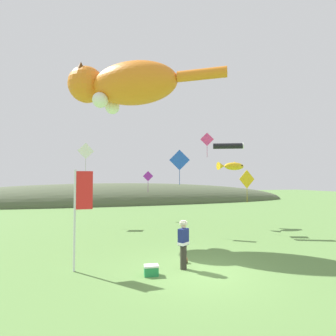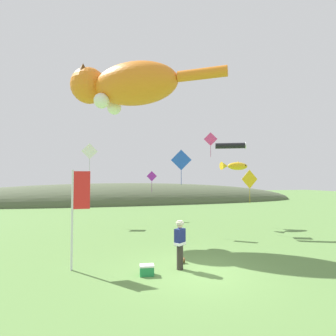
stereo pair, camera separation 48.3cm
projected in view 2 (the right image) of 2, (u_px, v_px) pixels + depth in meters
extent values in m
plane|color=#5B8442|center=(197.00, 272.00, 9.31)|extent=(120.00, 120.00, 0.00)
ellipsoid|color=#4C563D|center=(123.00, 202.00, 37.38)|extent=(54.97, 11.61, 5.51)
cylinder|color=#332D28|center=(180.00, 257.00, 9.61)|extent=(0.24, 0.24, 0.88)
cube|color=navy|center=(180.00, 237.00, 9.65)|extent=(0.46, 0.43, 0.60)
cube|color=white|center=(180.00, 243.00, 9.64)|extent=(0.49, 0.46, 0.10)
sphere|color=beige|center=(180.00, 226.00, 9.66)|extent=(0.20, 0.20, 0.20)
cylinder|color=#B2AD99|center=(180.00, 223.00, 9.67)|extent=(0.30, 0.30, 0.09)
cylinder|color=#B2AD99|center=(180.00, 222.00, 9.67)|extent=(0.20, 0.20, 0.07)
cylinder|color=olive|center=(182.00, 260.00, 10.30)|extent=(0.13, 0.17, 0.17)
cylinder|color=brown|center=(181.00, 260.00, 10.28)|extent=(0.02, 0.22, 0.22)
cylinder|color=brown|center=(184.00, 260.00, 10.32)|extent=(0.02, 0.22, 0.22)
cube|color=#268C4C|center=(147.00, 271.00, 9.01)|extent=(0.52, 0.38, 0.30)
cube|color=white|center=(147.00, 266.00, 9.01)|extent=(0.53, 0.38, 0.06)
cylinder|color=silver|center=(72.00, 220.00, 9.58)|extent=(0.08, 0.08, 3.65)
cube|color=red|center=(82.00, 190.00, 9.71)|extent=(0.60, 0.03, 1.40)
ellipsoid|color=orange|center=(136.00, 84.00, 14.96)|extent=(5.67, 4.92, 2.40)
ellipsoid|color=white|center=(132.00, 92.00, 15.02)|extent=(3.55, 2.98, 1.32)
sphere|color=orange|center=(89.00, 86.00, 15.91)|extent=(2.16, 2.16, 2.16)
cone|color=#522A0A|center=(83.00, 69.00, 15.38)|extent=(1.06, 1.06, 0.72)
cone|color=#522A0A|center=(94.00, 77.00, 16.51)|extent=(1.06, 1.06, 0.72)
sphere|color=white|center=(101.00, 101.00, 14.76)|extent=(0.86, 0.86, 0.86)
sphere|color=white|center=(114.00, 107.00, 16.14)|extent=(0.86, 0.86, 0.86)
cylinder|color=orange|center=(202.00, 74.00, 13.81)|extent=(2.54, 1.90, 0.58)
ellipsoid|color=gold|center=(238.00, 166.00, 19.03)|extent=(1.64, 0.70, 0.57)
cone|color=gold|center=(225.00, 166.00, 18.70)|extent=(0.55, 0.60, 0.57)
cone|color=gold|center=(238.00, 163.00, 19.05)|extent=(0.28, 0.28, 0.27)
sphere|color=black|center=(245.00, 165.00, 19.01)|extent=(0.13, 0.13, 0.13)
cylinder|color=black|center=(230.00, 146.00, 16.77)|extent=(1.88, 1.07, 0.36)
torus|color=white|center=(246.00, 145.00, 16.64)|extent=(0.23, 0.43, 0.44)
cube|color=#E53F8C|center=(211.00, 139.00, 20.60)|extent=(1.00, 0.41, 1.07)
cylinder|color=black|center=(211.00, 139.00, 20.61)|extent=(0.67, 0.28, 0.02)
cube|color=#A02C62|center=(211.00, 151.00, 20.56)|extent=(0.03, 0.02, 0.90)
cube|color=yellow|center=(250.00, 179.00, 16.39)|extent=(1.18, 0.15, 1.19)
cylinder|color=black|center=(249.00, 179.00, 16.40)|extent=(0.80, 0.10, 0.02)
cube|color=#A98511|center=(250.00, 196.00, 16.34)|extent=(0.03, 0.01, 0.90)
cube|color=white|center=(90.00, 151.00, 19.72)|extent=(1.19, 0.28, 1.21)
cylinder|color=black|center=(90.00, 151.00, 19.74)|extent=(0.80, 0.19, 0.02)
cube|color=#A9A9A9|center=(89.00, 165.00, 19.68)|extent=(0.03, 0.01, 0.90)
cube|color=purple|center=(152.00, 176.00, 21.91)|extent=(0.85, 0.13, 0.86)
cylinder|color=black|center=(152.00, 176.00, 21.92)|extent=(0.57, 0.09, 0.02)
cube|color=#6B1A7C|center=(152.00, 187.00, 21.87)|extent=(0.03, 0.01, 0.90)
cube|color=blue|center=(181.00, 160.00, 16.21)|extent=(1.19, 0.50, 1.28)
cylinder|color=black|center=(181.00, 160.00, 16.22)|extent=(0.80, 0.34, 0.02)
cube|color=#1A3E97|center=(181.00, 178.00, 16.16)|extent=(0.03, 0.02, 0.90)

